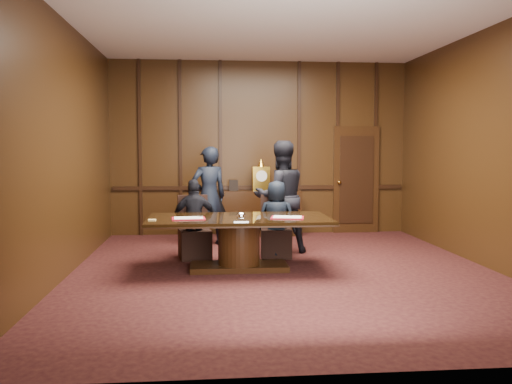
# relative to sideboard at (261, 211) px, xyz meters

# --- Properties ---
(room) EXTENTS (7.00, 7.04, 3.50)m
(room) POSITION_rel_sideboard_xyz_m (0.07, -3.12, 1.24)
(room) COLOR black
(room) RESTS_ON ground
(sideboard) EXTENTS (1.60, 0.45, 1.54)m
(sideboard) POSITION_rel_sideboard_xyz_m (0.00, 0.00, 0.00)
(sideboard) COLOR black
(sideboard) RESTS_ON ground
(conference_table) EXTENTS (2.62, 1.32, 0.76)m
(conference_table) POSITION_rel_sideboard_xyz_m (-0.63, -3.05, 0.02)
(conference_table) COLOR black
(conference_table) RESTS_ON ground
(folder_left) EXTENTS (0.48, 0.36, 0.02)m
(folder_left) POSITION_rel_sideboard_xyz_m (-1.35, -3.16, 0.28)
(folder_left) COLOR #AD0F20
(folder_left) RESTS_ON conference_table
(folder_right) EXTENTS (0.52, 0.42, 0.02)m
(folder_right) POSITION_rel_sideboard_xyz_m (0.05, -3.19, 0.28)
(folder_right) COLOR #AD0F20
(folder_right) RESTS_ON conference_table
(inkstand) EXTENTS (0.20, 0.14, 0.12)m
(inkstand) POSITION_rel_sideboard_xyz_m (-0.63, -3.50, 0.33)
(inkstand) COLOR white
(inkstand) RESTS_ON conference_table
(notepad) EXTENTS (0.11, 0.08, 0.01)m
(notepad) POSITION_rel_sideboard_xyz_m (-1.84, -3.28, 0.28)
(notepad) COLOR #FFD87C
(notepad) RESTS_ON conference_table
(chair_left) EXTENTS (0.55, 0.55, 0.99)m
(chair_left) POSITION_rel_sideboard_xyz_m (-1.29, -2.17, -0.19)
(chair_left) COLOR black
(chair_left) RESTS_ON ground
(chair_right) EXTENTS (0.51, 0.51, 0.99)m
(chair_right) POSITION_rel_sideboard_xyz_m (0.02, -2.17, -0.19)
(chair_right) COLOR black
(chair_right) RESTS_ON ground
(signatory_left) EXTENTS (0.77, 0.38, 1.26)m
(signatory_left) POSITION_rel_sideboard_xyz_m (-1.28, -2.25, 0.15)
(signatory_left) COLOR black
(signatory_left) RESTS_ON ground
(signatory_right) EXTENTS (0.67, 0.51, 1.24)m
(signatory_right) POSITION_rel_sideboard_xyz_m (0.02, -2.25, 0.13)
(signatory_right) COLOR black
(signatory_right) RESTS_ON ground
(witness_left) EXTENTS (0.75, 0.60, 1.78)m
(witness_left) POSITION_rel_sideboard_xyz_m (-1.05, -1.00, 0.40)
(witness_left) COLOR black
(witness_left) RESTS_ON ground
(witness_right) EXTENTS (1.03, 0.88, 1.87)m
(witness_right) POSITION_rel_sideboard_xyz_m (0.14, -1.83, 0.45)
(witness_right) COLOR black
(witness_right) RESTS_ON ground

